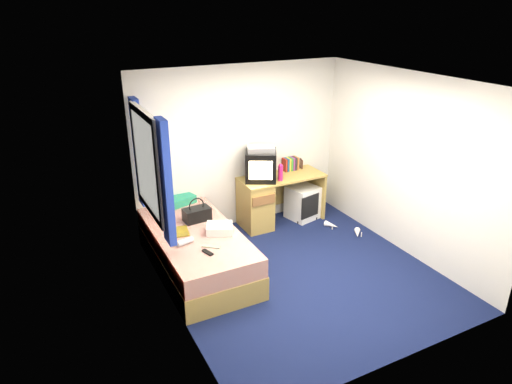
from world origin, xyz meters
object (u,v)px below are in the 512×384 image
pink_water_bottle (280,173)px  water_bottle (185,242)px  bed (197,251)px  picture_frame (301,163)px  magazine (180,232)px  desk (265,200)px  white_heels (344,229)px  pillow (176,200)px  remote_control (208,252)px  vcr (261,149)px  handbag (197,214)px  aerosol_can (270,172)px  storage_cube (302,202)px  towel (220,228)px  crt_tv (261,166)px  colour_swatch_fan (211,246)px

pink_water_bottle → water_bottle: bearing=-154.9°
bed → pink_water_bottle: (1.54, 0.58, 0.60)m
picture_frame → magazine: picture_frame is taller
desk → water_bottle: bearing=-148.3°
magazine → white_heels: magazine is taller
bed → pillow: (0.04, 0.92, 0.33)m
magazine → remote_control: size_ratio=1.75×
vcr → water_bottle: size_ratio=1.94×
handbag → water_bottle: (-0.35, -0.53, -0.06)m
vcr → aerosol_can: bearing=31.5°
bed → handbag: (0.13, 0.29, 0.37)m
storage_cube → pink_water_bottle: bearing=179.0°
towel → magazine: bearing=152.7°
aerosol_can → vcr: bearing=-170.9°
crt_tv → magazine: bearing=-127.7°
pillow → picture_frame: 2.08m
towel → remote_control: bearing=-128.2°
handbag → pillow: bearing=93.8°
aerosol_can → towel: bearing=-142.9°
remote_control → pink_water_bottle: bearing=18.5°
crt_tv → pillow: bearing=-160.0°
magazine → bed: bearing=-22.8°
crt_tv → handbag: bearing=-130.9°
water_bottle → pink_water_bottle: bearing=25.1°
pillow → storage_cube: bearing=-7.0°
towel → magazine: (-0.44, 0.23, -0.05)m
crt_tv → magazine: 1.67m
vcr → colour_swatch_fan: bearing=-114.7°
handbag → water_bottle: 0.64m
handbag → colour_swatch_fan: handbag is taller
handbag → magazine: size_ratio=1.28×
vcr → handbag: bearing=-136.6°
picture_frame → water_bottle: 2.61m
towel → picture_frame: bearing=29.9°
picture_frame → pink_water_bottle: size_ratio=0.61×
storage_cube → remote_control: bearing=-162.0°
white_heels → picture_frame: bearing=102.2°
bed → water_bottle: 0.45m
picture_frame → handbag: size_ratio=0.39×
white_heels → magazine: bearing=177.7°
picture_frame → water_bottle: bearing=-136.6°
colour_swatch_fan → remote_control: bearing=-127.5°
picture_frame → towel: 2.14m
desk → crt_tv: crt_tv is taller
bed → aerosol_can: bearing=27.6°
bed → pink_water_bottle: bearing=20.7°
pillow → storage_cube: (1.97, -0.24, -0.33)m
magazine → vcr: bearing=24.2°
pillow → desk: size_ratio=0.38×
vcr → pink_water_bottle: size_ratio=1.70×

